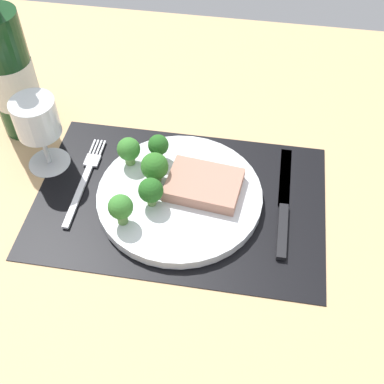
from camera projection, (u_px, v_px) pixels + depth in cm
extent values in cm
cube|color=tan|center=(180.00, 206.00, 80.97)|extent=(140.00, 110.00, 3.00)
cube|color=black|center=(180.00, 200.00, 79.71)|extent=(45.69, 30.27, 0.30)
cylinder|color=silver|center=(180.00, 196.00, 78.99)|extent=(25.97, 25.97, 1.60)
cube|color=tan|center=(204.00, 185.00, 78.08)|extent=(12.20, 9.59, 2.08)
cylinder|color=#6B994C|center=(152.00, 200.00, 76.43)|extent=(1.38, 1.38, 1.49)
sphere|color=#235B1E|center=(151.00, 190.00, 74.63)|extent=(3.80, 3.80, 3.80)
cylinder|color=#6B994C|center=(156.00, 177.00, 79.57)|extent=(1.83, 1.83, 1.37)
sphere|color=#2D6B23|center=(155.00, 166.00, 77.64)|extent=(4.36, 4.36, 4.36)
cylinder|color=#6B994C|center=(159.00, 155.00, 82.55)|extent=(1.26, 1.26, 1.70)
sphere|color=#235B1E|center=(158.00, 145.00, 80.80)|extent=(3.39, 3.39, 3.39)
cylinder|color=#6B994C|center=(130.00, 159.00, 82.04)|extent=(1.64, 1.64, 1.51)
sphere|color=#387A2D|center=(129.00, 149.00, 80.24)|extent=(3.78, 3.78, 3.78)
cylinder|color=#5B8942|center=(122.00, 217.00, 74.03)|extent=(1.60, 1.60, 1.92)
sphere|color=#387A2D|center=(121.00, 207.00, 72.09)|extent=(3.70, 3.70, 3.70)
cube|color=silver|center=(78.00, 195.00, 79.80)|extent=(1.00, 13.00, 0.50)
cube|color=silver|center=(92.00, 160.00, 84.77)|extent=(2.40, 2.60, 0.40)
cube|color=silver|center=(92.00, 147.00, 86.85)|extent=(0.30, 3.60, 0.35)
cube|color=silver|center=(96.00, 148.00, 86.78)|extent=(0.30, 3.60, 0.35)
cube|color=silver|center=(99.00, 148.00, 86.72)|extent=(0.30, 3.60, 0.35)
cube|color=silver|center=(102.00, 148.00, 86.66)|extent=(0.30, 3.60, 0.35)
cube|color=black|center=(282.00, 231.00, 75.11)|extent=(1.40, 10.00, 0.80)
cube|color=silver|center=(285.00, 176.00, 82.64)|extent=(1.80, 13.00, 0.30)
cylinder|color=#143819|center=(11.00, 75.00, 82.56)|extent=(7.75, 7.75, 22.44)
cylinder|color=silver|center=(13.00, 81.00, 83.42)|extent=(7.90, 7.90, 7.85)
cylinder|color=silver|center=(50.00, 162.00, 85.00)|extent=(7.02, 7.02, 0.40)
cylinder|color=silver|center=(45.00, 147.00, 82.30)|extent=(0.80, 0.80, 6.68)
cylinder|color=silver|center=(36.00, 118.00, 77.41)|extent=(6.96, 6.96, 6.13)
cylinder|color=tan|center=(38.00, 126.00, 78.69)|extent=(6.13, 6.13, 2.78)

